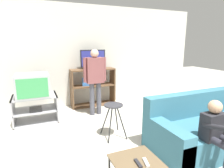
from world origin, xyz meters
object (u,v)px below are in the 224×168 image
(person_standing_adult, at_px, (95,76))
(snack_table, at_px, (137,165))
(remote_control_white, at_px, (146,162))
(folding_stool, at_px, (114,111))
(television_flat, at_px, (93,60))
(tv_stand, at_px, (36,109))
(couch, at_px, (206,129))
(person_seated_child, at_px, (218,132))
(remote_control_black, at_px, (138,163))
(media_shelf, at_px, (93,87))
(television_main, at_px, (33,85))

(person_standing_adult, bearing_deg, snack_table, -97.40)
(remote_control_white, relative_size, person_standing_adult, 0.10)
(folding_stool, relative_size, person_standing_adult, 0.40)
(television_flat, bearing_deg, tv_stand, -159.05)
(couch, xyz_separation_m, person_seated_child, (-0.44, -0.53, 0.29))
(tv_stand, bearing_deg, folding_stool, -45.19)
(remote_control_white, height_order, person_seated_child, person_seated_child)
(person_seated_child, bearing_deg, remote_control_white, 179.17)
(person_seated_child, bearing_deg, person_standing_adult, 107.55)
(remote_control_black, xyz_separation_m, person_seated_child, (1.12, -0.03, 0.16))
(remote_control_white, height_order, person_standing_adult, person_standing_adult)
(tv_stand, xyz_separation_m, media_shelf, (1.43, 0.53, 0.23))
(couch, bearing_deg, person_standing_adult, 121.93)
(folding_stool, height_order, couch, couch)
(tv_stand, height_order, folding_stool, folding_stool)
(media_shelf, xyz_separation_m, folding_stool, (-0.17, -1.80, -0.02))
(snack_table, relative_size, person_standing_adult, 0.33)
(tv_stand, distance_m, media_shelf, 1.55)
(remote_control_black, relative_size, person_seated_child, 0.15)
(remote_control_white, xyz_separation_m, person_standing_adult, (0.24, 2.50, 0.50))
(television_main, xyz_separation_m, remote_control_white, (1.07, -2.62, -0.38))
(couch, bearing_deg, remote_control_white, -161.00)
(snack_table, distance_m, person_seated_child, 1.13)
(remote_control_white, distance_m, couch, 1.57)
(couch, xyz_separation_m, person_standing_adult, (-1.24, 1.99, 0.63))
(television_flat, height_order, couch, television_flat)
(folding_stool, xyz_separation_m, remote_control_black, (-0.29, -1.34, -0.07))
(television_main, bearing_deg, couch, -39.64)
(television_main, distance_m, media_shelf, 1.57)
(folding_stool, bearing_deg, couch, -33.64)
(couch, distance_m, person_standing_adult, 2.43)
(tv_stand, height_order, person_standing_adult, person_standing_adult)
(media_shelf, distance_m, remote_control_black, 3.18)
(folding_stool, distance_m, couch, 1.54)
(media_shelf, xyz_separation_m, remote_control_white, (-0.38, -3.16, -0.09))
(television_flat, bearing_deg, couch, -68.18)
(person_standing_adult, bearing_deg, couch, -58.07)
(remote_control_white, bearing_deg, tv_stand, 126.98)
(tv_stand, bearing_deg, person_seated_child, -51.66)
(television_flat, distance_m, remote_control_black, 3.31)
(tv_stand, xyz_separation_m, person_seated_child, (2.09, -2.64, 0.29))
(remote_control_black, bearing_deg, person_standing_adult, 87.12)
(television_flat, bearing_deg, person_standing_adult, -103.95)
(snack_table, relative_size, remote_control_black, 3.49)
(snack_table, distance_m, remote_control_black, 0.07)
(remote_control_black, xyz_separation_m, remote_control_white, (0.09, -0.02, 0.00))
(remote_control_white, bearing_deg, person_seated_child, 14.34)
(television_main, height_order, snack_table, television_main)
(television_main, distance_m, snack_table, 2.78)
(person_seated_child, bearing_deg, remote_control_black, 178.37)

